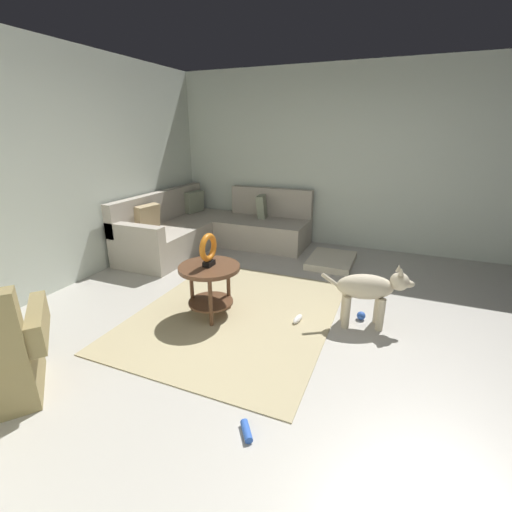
{
  "coord_description": "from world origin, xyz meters",
  "views": [
    {
      "loc": [
        -2.7,
        -0.71,
        1.78
      ],
      "look_at": [
        0.45,
        0.6,
        0.55
      ],
      "focal_mm": 24.55,
      "sensor_mm": 36.0,
      "label": 1
    }
  ],
  "objects_px": {
    "sectional_couch": "(211,229)",
    "dog_toy_rope": "(246,431)",
    "dog_bed_mat": "(331,260)",
    "dog_toy_ball": "(361,316)",
    "dog_toy_bone": "(298,319)",
    "torus_sculpture": "(208,249)",
    "side_table": "(210,277)",
    "dog": "(369,290)"
  },
  "relations": [
    {
      "from": "dog_bed_mat",
      "to": "dog_toy_rope",
      "type": "height_order",
      "value": "dog_bed_mat"
    },
    {
      "from": "dog_bed_mat",
      "to": "dog_toy_ball",
      "type": "height_order",
      "value": "dog_bed_mat"
    },
    {
      "from": "sectional_couch",
      "to": "torus_sculpture",
      "type": "height_order",
      "value": "sectional_couch"
    },
    {
      "from": "dog_bed_mat",
      "to": "dog_toy_bone",
      "type": "height_order",
      "value": "dog_bed_mat"
    },
    {
      "from": "side_table",
      "to": "dog_toy_rope",
      "type": "distance_m",
      "value": 1.59
    },
    {
      "from": "sectional_couch",
      "to": "dog_toy_rope",
      "type": "height_order",
      "value": "sectional_couch"
    },
    {
      "from": "dog_toy_ball",
      "to": "dog_toy_bone",
      "type": "xyz_separation_m",
      "value": [
        -0.28,
        0.57,
        -0.01
      ]
    },
    {
      "from": "side_table",
      "to": "dog_bed_mat",
      "type": "relative_size",
      "value": 0.75
    },
    {
      "from": "torus_sculpture",
      "to": "dog",
      "type": "height_order",
      "value": "torus_sculpture"
    },
    {
      "from": "side_table",
      "to": "dog_bed_mat",
      "type": "xyz_separation_m",
      "value": [
        1.94,
        -0.84,
        -0.37
      ]
    },
    {
      "from": "dog_toy_ball",
      "to": "dog_toy_bone",
      "type": "relative_size",
      "value": 0.47
    },
    {
      "from": "torus_sculpture",
      "to": "dog",
      "type": "distance_m",
      "value": 1.56
    },
    {
      "from": "dog",
      "to": "dog_toy_rope",
      "type": "bearing_deg",
      "value": -32.93
    },
    {
      "from": "torus_sculpture",
      "to": "dog_bed_mat",
      "type": "bearing_deg",
      "value": -23.56
    },
    {
      "from": "side_table",
      "to": "dog",
      "type": "height_order",
      "value": "dog"
    },
    {
      "from": "sectional_couch",
      "to": "side_table",
      "type": "bearing_deg",
      "value": -150.78
    },
    {
      "from": "dog",
      "to": "side_table",
      "type": "bearing_deg",
      "value": -89.43
    },
    {
      "from": "torus_sculpture",
      "to": "dog_toy_ball",
      "type": "xyz_separation_m",
      "value": [
        0.49,
        -1.42,
        -0.67
      ]
    },
    {
      "from": "side_table",
      "to": "dog_toy_ball",
      "type": "bearing_deg",
      "value": -70.94
    },
    {
      "from": "sectional_couch",
      "to": "dog",
      "type": "xyz_separation_m",
      "value": [
        -1.55,
        -2.56,
        0.09
      ]
    },
    {
      "from": "sectional_couch",
      "to": "dog_toy_rope",
      "type": "bearing_deg",
      "value": -147.43
    },
    {
      "from": "dog_bed_mat",
      "to": "side_table",
      "type": "bearing_deg",
      "value": 156.44
    },
    {
      "from": "dog_toy_ball",
      "to": "dog",
      "type": "bearing_deg",
      "value": -150.05
    },
    {
      "from": "dog",
      "to": "dog_toy_rope",
      "type": "xyz_separation_m",
      "value": [
        -1.63,
        0.54,
        -0.35
      ]
    },
    {
      "from": "sectional_couch",
      "to": "dog_toy_rope",
      "type": "xyz_separation_m",
      "value": [
        -3.17,
        -2.03,
        -0.27
      ]
    },
    {
      "from": "sectional_couch",
      "to": "dog_toy_bone",
      "type": "relative_size",
      "value": 12.5
    },
    {
      "from": "dog",
      "to": "dog_toy_rope",
      "type": "distance_m",
      "value": 1.75
    },
    {
      "from": "side_table",
      "to": "dog_toy_bone",
      "type": "distance_m",
      "value": 0.96
    },
    {
      "from": "dog_bed_mat",
      "to": "dog_toy_ball",
      "type": "distance_m",
      "value": 1.56
    },
    {
      "from": "side_table",
      "to": "dog_toy_ball",
      "type": "relative_size",
      "value": 7.1
    },
    {
      "from": "torus_sculpture",
      "to": "sectional_couch",
      "type": "bearing_deg",
      "value": 29.22
    },
    {
      "from": "torus_sculpture",
      "to": "dog_toy_ball",
      "type": "bearing_deg",
      "value": -70.94
    },
    {
      "from": "side_table",
      "to": "dog_toy_ball",
      "type": "height_order",
      "value": "side_table"
    },
    {
      "from": "side_table",
      "to": "torus_sculpture",
      "type": "distance_m",
      "value": 0.29
    },
    {
      "from": "side_table",
      "to": "dog_toy_rope",
      "type": "xyz_separation_m",
      "value": [
        -1.22,
        -0.94,
        -0.39
      ]
    },
    {
      "from": "dog_toy_bone",
      "to": "torus_sculpture",
      "type": "bearing_deg",
      "value": 103.7
    },
    {
      "from": "side_table",
      "to": "dog",
      "type": "xyz_separation_m",
      "value": [
        0.4,
        -1.47,
        -0.04
      ]
    },
    {
      "from": "dog",
      "to": "dog_bed_mat",
      "type": "bearing_deg",
      "value": -172.35
    },
    {
      "from": "dog_toy_ball",
      "to": "dog_toy_rope",
      "type": "bearing_deg",
      "value": 164.22
    },
    {
      "from": "side_table",
      "to": "dog_toy_ball",
      "type": "distance_m",
      "value": 1.55
    },
    {
      "from": "sectional_couch",
      "to": "dog_bed_mat",
      "type": "xyz_separation_m",
      "value": [
        -0.01,
        -1.93,
        -0.25
      ]
    },
    {
      "from": "dog_toy_rope",
      "to": "dog",
      "type": "bearing_deg",
      "value": -18.29
    }
  ]
}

